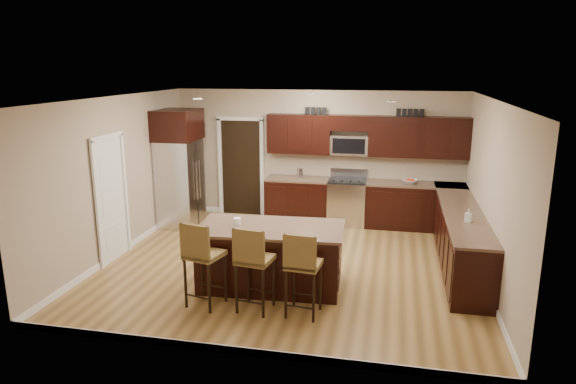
% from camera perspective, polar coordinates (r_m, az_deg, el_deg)
% --- Properties ---
extents(floor, '(6.00, 6.00, 0.00)m').
position_cam_1_polar(floor, '(8.50, 0.30, -8.13)').
color(floor, olive).
rests_on(floor, ground).
extents(ceiling, '(6.00, 6.00, 0.00)m').
position_cam_1_polar(ceiling, '(7.89, 0.33, 10.35)').
color(ceiling, silver).
rests_on(ceiling, wall_back).
extents(wall_back, '(6.00, 0.00, 6.00)m').
position_cam_1_polar(wall_back, '(10.75, 3.24, 4.05)').
color(wall_back, tan).
rests_on(wall_back, floor).
extents(wall_left, '(0.00, 5.50, 5.50)m').
position_cam_1_polar(wall_left, '(9.16, -18.42, 1.60)').
color(wall_left, tan).
rests_on(wall_left, floor).
extents(wall_right, '(0.00, 5.50, 5.50)m').
position_cam_1_polar(wall_right, '(8.07, 21.69, -0.28)').
color(wall_right, tan).
rests_on(wall_right, floor).
extents(base_cabinets, '(4.02, 3.96, 0.92)m').
position_cam_1_polar(base_cabinets, '(9.57, 13.31, -3.03)').
color(base_cabinets, black).
rests_on(base_cabinets, floor).
extents(upper_cabinets, '(4.00, 0.33, 0.80)m').
position_cam_1_polar(upper_cabinets, '(10.41, 8.87, 6.31)').
color(upper_cabinets, black).
rests_on(upper_cabinets, wall_back).
extents(range, '(0.76, 0.64, 1.11)m').
position_cam_1_polar(range, '(10.57, 6.58, -1.07)').
color(range, silver).
rests_on(range, floor).
extents(microwave, '(0.76, 0.31, 0.40)m').
position_cam_1_polar(microwave, '(10.48, 6.84, 5.21)').
color(microwave, silver).
rests_on(microwave, upper_cabinets).
extents(doorway, '(0.85, 0.03, 2.06)m').
position_cam_1_polar(doorway, '(11.15, -5.21, 2.70)').
color(doorway, black).
rests_on(doorway, floor).
extents(pantry_door, '(0.03, 0.80, 2.04)m').
position_cam_1_polar(pantry_door, '(8.97, -19.09, -0.87)').
color(pantry_door, white).
rests_on(pantry_door, floor).
extents(letter_decor, '(2.20, 0.03, 0.15)m').
position_cam_1_polar(letter_decor, '(10.37, 8.16, 8.83)').
color(letter_decor, black).
rests_on(letter_decor, upper_cabinets).
extents(island, '(2.18, 1.23, 0.92)m').
position_cam_1_polar(island, '(7.61, -1.94, -7.38)').
color(island, black).
rests_on(island, floor).
extents(stool_left, '(0.55, 0.55, 1.20)m').
position_cam_1_polar(stool_left, '(6.95, -9.60, -6.88)').
color(stool_left, brown).
rests_on(stool_left, floor).
extents(stool_mid, '(0.50, 0.50, 1.18)m').
position_cam_1_polar(stool_mid, '(6.74, -3.94, -7.51)').
color(stool_mid, brown).
rests_on(stool_mid, floor).
extents(stool_right, '(0.47, 0.47, 1.15)m').
position_cam_1_polar(stool_right, '(6.61, 1.59, -8.08)').
color(stool_right, brown).
rests_on(stool_right, floor).
extents(refrigerator, '(0.79, 0.94, 2.35)m').
position_cam_1_polar(refrigerator, '(10.49, -11.97, 2.73)').
color(refrigerator, silver).
rests_on(refrigerator, floor).
extents(floor_mat, '(0.89, 0.66, 0.01)m').
position_cam_1_polar(floor_mat, '(10.24, 3.53, -4.21)').
color(floor_mat, brown).
rests_on(floor_mat, floor).
extents(fruit_bowl, '(0.39, 0.39, 0.08)m').
position_cam_1_polar(fruit_bowl, '(10.42, 13.37, 1.17)').
color(fruit_bowl, silver).
rests_on(fruit_bowl, base_cabinets).
extents(soap_bottle, '(0.12, 0.12, 0.20)m').
position_cam_1_polar(soap_bottle, '(8.07, 19.42, -2.48)').
color(soap_bottle, '#B2B2B2').
rests_on(soap_bottle, base_cabinets).
extents(canister_tall, '(0.12, 0.12, 0.21)m').
position_cam_1_polar(canister_tall, '(10.57, 1.31, 2.10)').
color(canister_tall, silver).
rests_on(canister_tall, base_cabinets).
extents(canister_short, '(0.11, 0.11, 0.16)m').
position_cam_1_polar(canister_short, '(10.57, 1.37, 1.97)').
color(canister_short, silver).
rests_on(canister_short, base_cabinets).
extents(island_jar, '(0.10, 0.10, 0.10)m').
position_cam_1_polar(island_jar, '(7.56, -5.66, -3.25)').
color(island_jar, white).
rests_on(island_jar, island).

